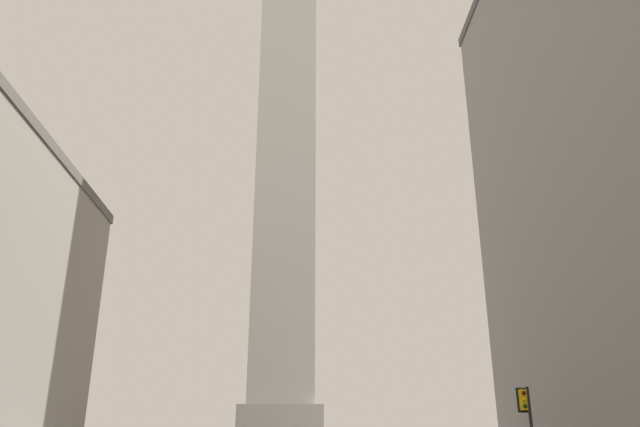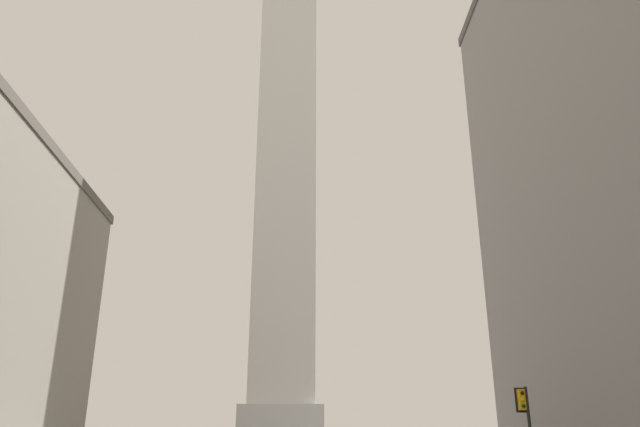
% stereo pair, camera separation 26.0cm
% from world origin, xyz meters
% --- Properties ---
extents(obelisk, '(9.26, 9.26, 76.92)m').
position_xyz_m(obelisk, '(0.00, 70.99, 36.83)').
color(obelisk, silver).
rests_on(obelisk, ground_plane).
extents(traffic_light_mid_right, '(0.80, 0.52, 5.18)m').
position_xyz_m(traffic_light_mid_right, '(14.54, 32.81, 3.42)').
color(traffic_light_mid_right, black).
rests_on(traffic_light_mid_right, ground_plane).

